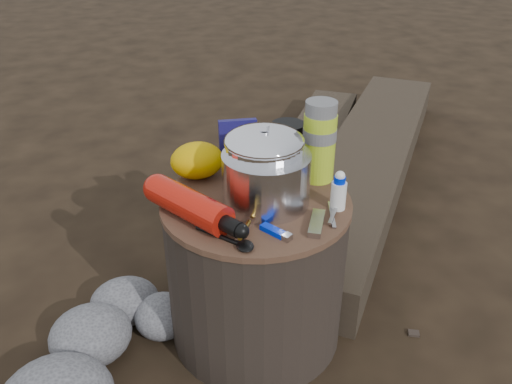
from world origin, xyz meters
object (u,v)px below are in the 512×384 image
object	(u,v)px
fuel_bottle	(189,205)
thermos	(319,142)
travel_mug	(287,146)
log_main	(367,163)
camping_pot	(264,165)
stump	(256,270)

from	to	relation	value
fuel_bottle	thermos	distance (m)	0.40
fuel_bottle	travel_mug	world-z (taller)	travel_mug
thermos	travel_mug	bearing A→B (deg)	124.44
log_main	thermos	size ratio (longest dim) A/B	9.06
camping_pot	thermos	world-z (taller)	thermos
stump	thermos	xyz separation A→B (m)	(0.20, 0.07, 0.34)
stump	log_main	bearing A→B (deg)	46.46
camping_pot	thermos	size ratio (longest dim) A/B	0.88
camping_pot	fuel_bottle	size ratio (longest dim) A/B	0.62
camping_pot	thermos	bearing A→B (deg)	21.03
travel_mug	log_main	bearing A→B (deg)	45.85
stump	travel_mug	size ratio (longest dim) A/B	3.68
stump	fuel_bottle	world-z (taller)	fuel_bottle
camping_pot	log_main	bearing A→B (deg)	47.19
stump	camping_pot	size ratio (longest dim) A/B	2.52
camping_pot	fuel_bottle	distance (m)	0.21
thermos	stump	bearing A→B (deg)	-160.12
stump	fuel_bottle	distance (m)	0.32
log_main	thermos	bearing A→B (deg)	-90.31
stump	thermos	distance (m)	0.40
thermos	travel_mug	xyz separation A→B (m)	(-0.06, 0.09, -0.04)
thermos	travel_mug	distance (m)	0.11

